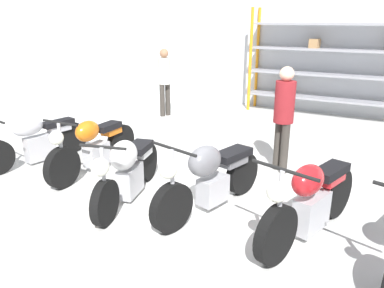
{
  "coord_description": "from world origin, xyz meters",
  "views": [
    {
      "loc": [
        2.48,
        -4.09,
        2.41
      ],
      "look_at": [
        0.0,
        0.4,
        0.7
      ],
      "focal_mm": 35.0,
      "sensor_mm": 36.0,
      "label": 1
    }
  ],
  "objects_px": {
    "motorcycle_silver": "(36,140)",
    "person_browsing": "(165,77)",
    "shelving_rack": "(335,61)",
    "motorcycle_white": "(128,169)",
    "motorcycle_red": "(311,200)",
    "motorcycle_orange": "(93,146)",
    "motorcycle_grey": "(210,176)",
    "person_near_rack": "(284,111)"
  },
  "relations": [
    {
      "from": "motorcycle_red",
      "to": "shelving_rack",
      "type": "bearing_deg",
      "value": -156.38
    },
    {
      "from": "motorcycle_white",
      "to": "motorcycle_grey",
      "type": "distance_m",
      "value": 1.16
    },
    {
      "from": "person_browsing",
      "to": "motorcycle_silver",
      "type": "bearing_deg",
      "value": 108.31
    },
    {
      "from": "person_browsing",
      "to": "motorcycle_grey",
      "type": "bearing_deg",
      "value": 148.99
    },
    {
      "from": "motorcycle_grey",
      "to": "motorcycle_red",
      "type": "distance_m",
      "value": 1.28
    },
    {
      "from": "shelving_rack",
      "to": "motorcycle_white",
      "type": "height_order",
      "value": "shelving_rack"
    },
    {
      "from": "motorcycle_orange",
      "to": "person_near_rack",
      "type": "height_order",
      "value": "person_near_rack"
    },
    {
      "from": "motorcycle_white",
      "to": "person_near_rack",
      "type": "relative_size",
      "value": 1.14
    },
    {
      "from": "person_near_rack",
      "to": "person_browsing",
      "type": "bearing_deg",
      "value": -84.33
    },
    {
      "from": "motorcycle_silver",
      "to": "person_browsing",
      "type": "distance_m",
      "value": 4.01
    },
    {
      "from": "motorcycle_silver",
      "to": "motorcycle_white",
      "type": "relative_size",
      "value": 1.01
    },
    {
      "from": "motorcycle_orange",
      "to": "person_near_rack",
      "type": "xyz_separation_m",
      "value": [
        2.68,
        1.53,
        0.57
      ]
    },
    {
      "from": "motorcycle_white",
      "to": "motorcycle_red",
      "type": "bearing_deg",
      "value": 81.91
    },
    {
      "from": "motorcycle_silver",
      "to": "motorcycle_grey",
      "type": "xyz_separation_m",
      "value": [
        3.43,
        -0.11,
        0.06
      ]
    },
    {
      "from": "shelving_rack",
      "to": "motorcycle_orange",
      "type": "height_order",
      "value": "shelving_rack"
    },
    {
      "from": "shelving_rack",
      "to": "motorcycle_silver",
      "type": "relative_size",
      "value": 2.13
    },
    {
      "from": "shelving_rack",
      "to": "motorcycle_white",
      "type": "xyz_separation_m",
      "value": [
        -1.6,
        -6.32,
        -0.95
      ]
    },
    {
      "from": "shelving_rack",
      "to": "motorcycle_red",
      "type": "height_order",
      "value": "shelving_rack"
    },
    {
      "from": "shelving_rack",
      "to": "motorcycle_orange",
      "type": "relative_size",
      "value": 2.08
    },
    {
      "from": "motorcycle_orange",
      "to": "motorcycle_grey",
      "type": "relative_size",
      "value": 1.02
    },
    {
      "from": "motorcycle_grey",
      "to": "person_near_rack",
      "type": "distance_m",
      "value": 1.93
    },
    {
      "from": "shelving_rack",
      "to": "person_browsing",
      "type": "xyz_separation_m",
      "value": [
        -3.79,
        -1.97,
        -0.4
      ]
    },
    {
      "from": "shelving_rack",
      "to": "person_browsing",
      "type": "height_order",
      "value": "shelving_rack"
    },
    {
      "from": "motorcycle_grey",
      "to": "motorcycle_orange",
      "type": "bearing_deg",
      "value": -82.88
    },
    {
      "from": "motorcycle_orange",
      "to": "motorcycle_red",
      "type": "relative_size",
      "value": 1.03
    },
    {
      "from": "motorcycle_white",
      "to": "person_browsing",
      "type": "xyz_separation_m",
      "value": [
        -2.2,
        4.35,
        0.55
      ]
    },
    {
      "from": "motorcycle_silver",
      "to": "person_browsing",
      "type": "height_order",
      "value": "person_browsing"
    },
    {
      "from": "motorcycle_orange",
      "to": "motorcycle_white",
      "type": "distance_m",
      "value": 1.26
    },
    {
      "from": "motorcycle_orange",
      "to": "person_browsing",
      "type": "distance_m",
      "value": 3.99
    },
    {
      "from": "motorcycle_silver",
      "to": "motorcycle_orange",
      "type": "distance_m",
      "value": 1.18
    },
    {
      "from": "shelving_rack",
      "to": "motorcycle_silver",
      "type": "bearing_deg",
      "value": -123.26
    },
    {
      "from": "motorcycle_orange",
      "to": "motorcycle_silver",
      "type": "bearing_deg",
      "value": -83.33
    },
    {
      "from": "motorcycle_orange",
      "to": "shelving_rack",
      "type": "bearing_deg",
      "value": 153.19
    },
    {
      "from": "motorcycle_orange",
      "to": "person_browsing",
      "type": "relative_size",
      "value": 1.19
    },
    {
      "from": "motorcycle_silver",
      "to": "motorcycle_red",
      "type": "bearing_deg",
      "value": 98.61
    },
    {
      "from": "motorcycle_white",
      "to": "person_browsing",
      "type": "distance_m",
      "value": 4.9
    },
    {
      "from": "motorcycle_orange",
      "to": "person_near_rack",
      "type": "distance_m",
      "value": 3.14
    },
    {
      "from": "motorcycle_white",
      "to": "person_near_rack",
      "type": "bearing_deg",
      "value": 129.36
    },
    {
      "from": "shelving_rack",
      "to": "motorcycle_grey",
      "type": "height_order",
      "value": "shelving_rack"
    },
    {
      "from": "motorcycle_silver",
      "to": "motorcycle_white",
      "type": "xyz_separation_m",
      "value": [
        2.3,
        -0.38,
        0.04
      ]
    },
    {
      "from": "motorcycle_silver",
      "to": "motorcycle_orange",
      "type": "height_order",
      "value": "motorcycle_orange"
    },
    {
      "from": "motorcycle_white",
      "to": "motorcycle_red",
      "type": "relative_size",
      "value": 0.99
    }
  ]
}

